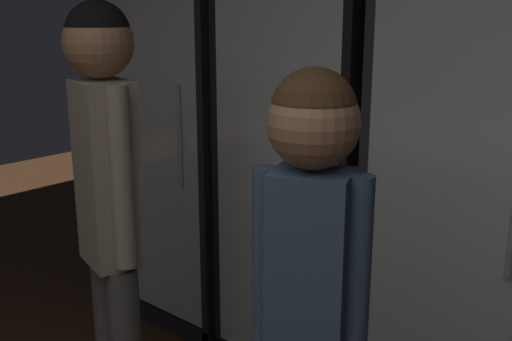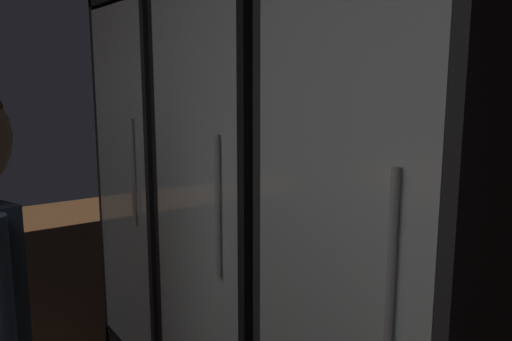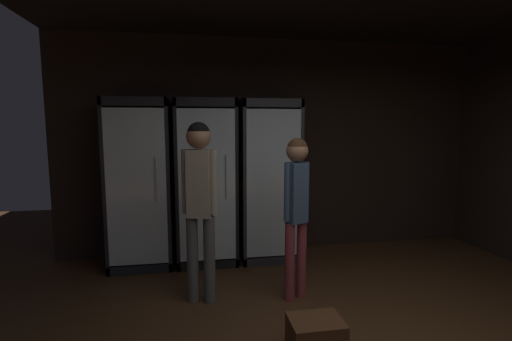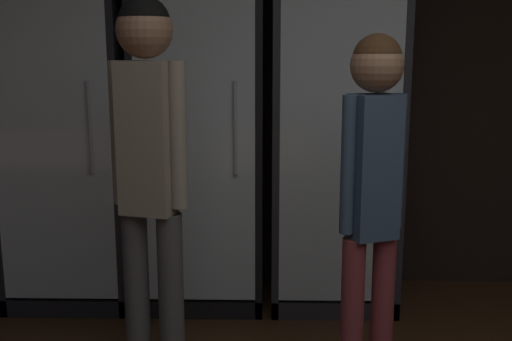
% 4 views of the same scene
% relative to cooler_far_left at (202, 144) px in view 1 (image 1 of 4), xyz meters
% --- Properties ---
extents(cooler_far_left, '(0.72, 0.62, 1.99)m').
position_rel_cooler_far_left_xyz_m(cooler_far_left, '(0.00, 0.00, 0.00)').
color(cooler_far_left, black).
rests_on(cooler_far_left, ground).
extents(cooler_left, '(0.72, 0.62, 1.99)m').
position_rel_cooler_far_left_xyz_m(cooler_left, '(0.78, 0.00, -0.00)').
color(cooler_left, black).
rests_on(cooler_left, ground).
extents(cooler_center, '(0.72, 0.62, 1.99)m').
position_rel_cooler_far_left_xyz_m(cooler_center, '(1.55, 0.00, -0.00)').
color(cooler_center, '#2B2B30').
rests_on(cooler_center, ground).
extents(shopper_near, '(0.33, 0.23, 1.71)m').
position_rel_cooler_far_left_xyz_m(shopper_near, '(0.68, -1.10, 0.10)').
color(shopper_near, '#4C4C4C').
rests_on(shopper_near, ground).
extents(shopper_far, '(0.26, 0.21, 1.56)m').
position_rel_cooler_far_left_xyz_m(shopper_far, '(1.58, -1.19, 0.02)').
color(shopper_far, brown).
rests_on(shopper_far, ground).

